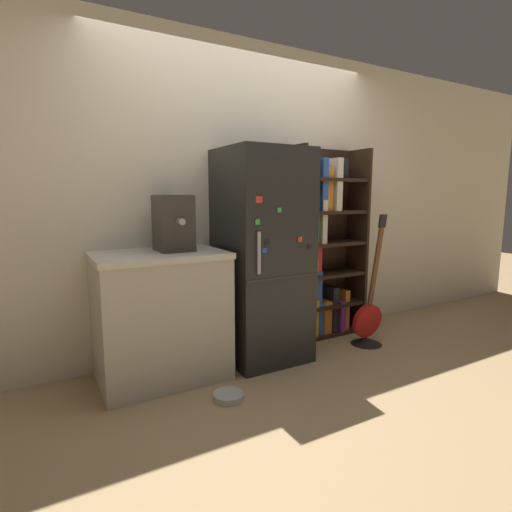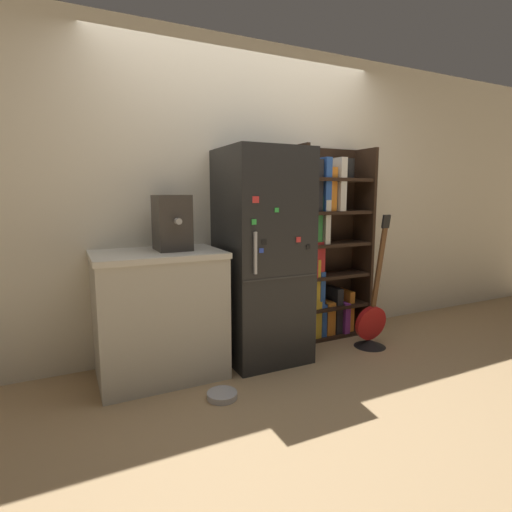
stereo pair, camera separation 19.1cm
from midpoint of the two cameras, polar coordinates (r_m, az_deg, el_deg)
ground_plane at (r=3.33m, az=3.54°, el=-14.78°), size 16.00×16.00×0.00m
wall_back at (r=3.48m, az=-0.16°, el=8.25°), size 8.00×0.05×2.60m
refrigerator at (r=3.21m, az=2.55°, el=-0.01°), size 0.63×0.67×1.68m
bookshelf at (r=3.76m, az=10.82°, el=0.72°), size 0.77×0.31×1.76m
kitchen_counter at (r=3.01m, az=-11.87°, el=-8.13°), size 0.90×0.63×0.93m
espresso_machine at (r=2.95m, az=-10.11°, el=4.70°), size 0.24×0.34×0.40m
guitar at (r=3.73m, az=17.55°, el=-9.78°), size 0.31×0.28×1.17m
pet_bowl at (r=2.78m, az=-2.80°, el=-19.21°), size 0.20×0.20×0.04m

